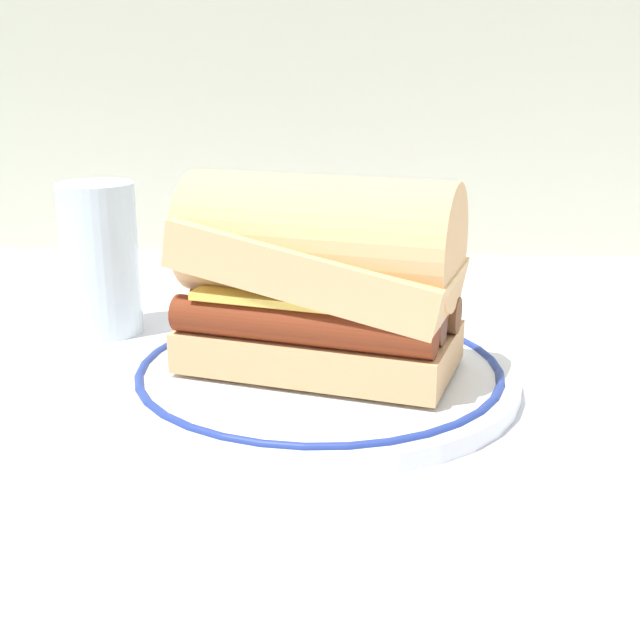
# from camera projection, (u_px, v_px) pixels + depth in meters

# --- Properties ---
(ground_plane) EXTENTS (1.50, 1.50, 0.00)m
(ground_plane) POSITION_uv_depth(u_px,v_px,m) (331.00, 386.00, 0.56)
(ground_plane) COLOR silver
(plate) EXTENTS (0.26, 0.26, 0.01)m
(plate) POSITION_uv_depth(u_px,v_px,m) (320.00, 373.00, 0.56)
(plate) COLOR white
(plate) RESTS_ON ground_plane
(sausage_sandwich) EXTENTS (0.19, 0.14, 0.12)m
(sausage_sandwich) POSITION_uv_depth(u_px,v_px,m) (320.00, 274.00, 0.54)
(sausage_sandwich) COLOR #E4AF74
(sausage_sandwich) RESTS_ON plate
(drinking_glass) EXTENTS (0.06, 0.06, 0.12)m
(drinking_glass) POSITION_uv_depth(u_px,v_px,m) (101.00, 269.00, 0.65)
(drinking_glass) COLOR silver
(drinking_glass) RESTS_ON ground_plane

